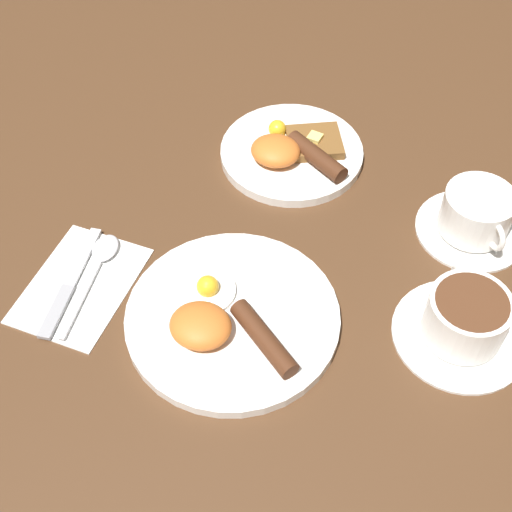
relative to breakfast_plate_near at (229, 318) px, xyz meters
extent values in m
plane|color=#4C301C|center=(0.00, 0.01, -0.01)|extent=(3.00, 3.00, 0.00)
cylinder|color=white|center=(0.00, 0.01, 0.00)|extent=(0.27, 0.27, 0.01)
cylinder|color=white|center=(-0.04, 0.03, 0.01)|extent=(0.08, 0.08, 0.01)
sphere|color=yellow|center=(-0.04, 0.03, 0.02)|extent=(0.03, 0.03, 0.03)
ellipsoid|color=orange|center=(-0.02, -0.03, 0.02)|extent=(0.08, 0.07, 0.03)
cylinder|color=#4A2716|center=(0.05, -0.02, 0.02)|extent=(0.10, 0.09, 0.02)
cylinder|color=white|center=(-0.01, 0.32, 0.00)|extent=(0.22, 0.22, 0.01)
cylinder|color=white|center=(-0.04, 0.35, 0.01)|extent=(0.06, 0.06, 0.01)
sphere|color=yellow|center=(-0.04, 0.35, 0.01)|extent=(0.03, 0.03, 0.03)
ellipsoid|color=orange|center=(-0.02, 0.29, 0.02)|extent=(0.07, 0.07, 0.03)
cylinder|color=#492715|center=(0.04, 0.30, 0.02)|extent=(0.10, 0.08, 0.03)
cube|color=brown|center=(0.02, 0.34, 0.01)|extent=(0.10, 0.10, 0.01)
cube|color=#F4E072|center=(0.02, 0.34, 0.02)|extent=(0.02, 0.02, 0.01)
cylinder|color=white|center=(0.28, 0.07, -0.01)|extent=(0.17, 0.17, 0.01)
cylinder|color=white|center=(0.28, 0.07, 0.03)|extent=(0.10, 0.10, 0.06)
cylinder|color=#56331E|center=(0.28, 0.07, 0.06)|extent=(0.09, 0.09, 0.00)
torus|color=white|center=(0.26, 0.11, 0.03)|extent=(0.02, 0.04, 0.04)
cylinder|color=white|center=(0.27, 0.25, -0.01)|extent=(0.15, 0.15, 0.01)
cylinder|color=white|center=(0.27, 0.25, 0.03)|extent=(0.10, 0.10, 0.06)
cylinder|color=#56331E|center=(0.27, 0.25, 0.06)|extent=(0.08, 0.08, 0.00)
torus|color=white|center=(0.30, 0.21, 0.03)|extent=(0.03, 0.04, 0.04)
cube|color=white|center=(-0.21, 0.00, -0.01)|extent=(0.14, 0.19, 0.01)
cube|color=silver|center=(-0.22, 0.04, -0.01)|extent=(0.02, 0.10, 0.00)
cube|color=#9E9EA3|center=(-0.21, -0.05, -0.01)|extent=(0.02, 0.08, 0.01)
ellipsoid|color=silver|center=(-0.20, 0.06, 0.00)|extent=(0.04, 0.05, 0.01)
cube|color=silver|center=(-0.19, -0.02, -0.01)|extent=(0.02, 0.13, 0.00)
camera|label=1|loc=(0.18, -0.47, 0.74)|focal=50.00mm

